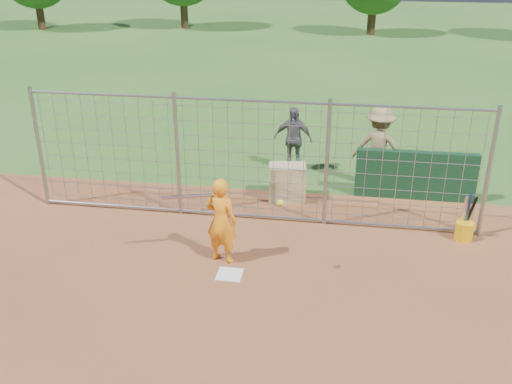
% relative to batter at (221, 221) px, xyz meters
% --- Properties ---
extents(ground, '(100.00, 100.00, 0.00)m').
position_rel_batter_xyz_m(ground, '(0.23, -0.27, -0.80)').
color(ground, '#2D591E').
rests_on(ground, ground).
extents(home_plate, '(0.43, 0.43, 0.02)m').
position_rel_batter_xyz_m(home_plate, '(0.23, -0.47, -0.79)').
color(home_plate, silver).
rests_on(home_plate, ground).
extents(dugout_wall, '(2.60, 0.20, 1.10)m').
position_rel_batter_xyz_m(dugout_wall, '(3.63, 3.33, -0.25)').
color(dugout_wall, '#11381E').
rests_on(dugout_wall, ground).
extents(batter, '(0.66, 0.52, 1.59)m').
position_rel_batter_xyz_m(batter, '(0.00, 0.00, 0.00)').
color(batter, orange).
rests_on(batter, ground).
extents(bystander_b, '(1.01, 0.52, 1.64)m').
position_rel_batter_xyz_m(bystander_b, '(0.79, 4.59, 0.02)').
color(bystander_b, '#515256').
rests_on(bystander_b, ground).
extents(bystander_c, '(1.33, 0.93, 1.88)m').
position_rel_batter_xyz_m(bystander_c, '(2.84, 3.99, 0.14)').
color(bystander_c, olive).
rests_on(bystander_c, ground).
extents(equipment_bin, '(0.87, 0.65, 0.80)m').
position_rel_batter_xyz_m(equipment_bin, '(0.85, 2.83, -0.40)').
color(equipment_bin, tan).
rests_on(equipment_bin, ground).
extents(equipment_in_play, '(2.11, 0.47, 0.21)m').
position_rel_batter_xyz_m(equipment_in_play, '(-0.15, -0.25, 0.54)').
color(equipment_in_play, silver).
rests_on(equipment_in_play, ground).
extents(bucket_with_bats, '(0.34, 0.40, 0.97)m').
position_rel_batter_xyz_m(bucket_with_bats, '(4.41, 1.49, -0.55)').
color(bucket_with_bats, '#EDA50C').
rests_on(bucket_with_bats, ground).
extents(backstop_fence, '(9.08, 0.08, 2.60)m').
position_rel_batter_xyz_m(backstop_fence, '(0.23, 1.73, 0.46)').
color(backstop_fence, gray).
rests_on(backstop_fence, ground).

